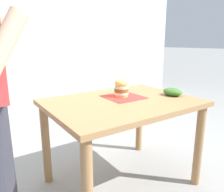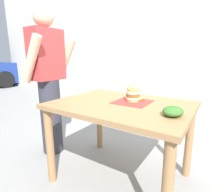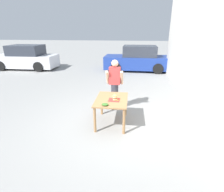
% 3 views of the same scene
% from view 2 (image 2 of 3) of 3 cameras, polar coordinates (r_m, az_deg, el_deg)
% --- Properties ---
extents(ground_plane, '(80.00, 80.00, 0.00)m').
position_cam_2_polar(ground_plane, '(1.89, 2.82, -24.97)').
color(ground_plane, gray).
extents(patio_table, '(0.88, 1.18, 0.76)m').
position_cam_2_polar(patio_table, '(1.59, 3.07, -6.25)').
color(patio_table, '#9E7247').
rests_on(patio_table, ground).
extents(serving_paper, '(0.31, 0.31, 0.00)m').
position_cam_2_polar(serving_paper, '(1.59, 6.72, -1.91)').
color(serving_paper, red).
rests_on(serving_paper, patio_table).
extents(sandwich, '(0.12, 0.12, 0.19)m').
position_cam_2_polar(sandwich, '(1.59, 6.81, 1.05)').
color(sandwich, '#E5B25B').
rests_on(sandwich, serving_paper).
extents(pickle_spear, '(0.09, 0.04, 0.02)m').
position_cam_2_polar(pickle_spear, '(1.64, 9.18, -0.99)').
color(pickle_spear, '#8EA83D').
rests_on(pickle_spear, serving_paper).
extents(side_salad, '(0.18, 0.14, 0.07)m').
position_cam_2_polar(side_salad, '(1.28, 19.30, -4.66)').
color(side_salad, '#386B28').
rests_on(side_salad, patio_table).
extents(diner_across_table, '(0.55, 0.35, 1.69)m').
position_cam_2_polar(diner_across_table, '(2.16, -19.98, 4.65)').
color(diner_across_table, '#33333D').
rests_on(diner_across_table, ground).
extents(parked_car_mid_block, '(4.21, 1.85, 1.60)m').
position_cam_2_polar(parked_car_mid_block, '(10.92, -13.21, 9.89)').
color(parked_car_mid_block, gray).
rests_on(parked_car_mid_block, ground).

